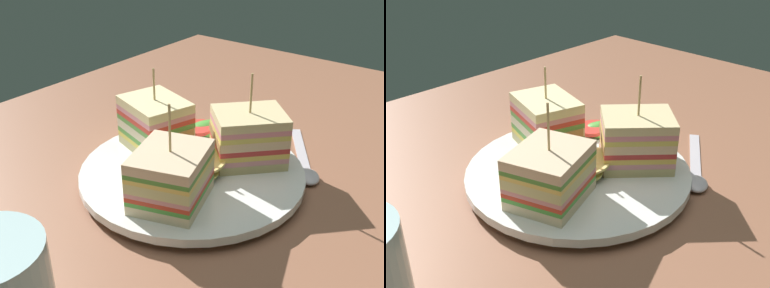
# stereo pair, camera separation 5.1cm
# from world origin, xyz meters

# --- Properties ---
(ground_plane) EXTENTS (1.01, 0.74, 0.02)m
(ground_plane) POSITION_xyz_m (0.00, 0.00, -0.01)
(ground_plane) COLOR #945D43
(plate) EXTENTS (0.25, 0.25, 0.02)m
(plate) POSITION_xyz_m (0.00, 0.00, 0.01)
(plate) COLOR white
(plate) RESTS_ON ground_plane
(sandwich_wedge_0) EXTENTS (0.10, 0.10, 0.10)m
(sandwich_wedge_0) POSITION_xyz_m (0.05, -0.04, 0.05)
(sandwich_wedge_0) COLOR #D2BA7A
(sandwich_wedge_0) RESTS_ON plate
(sandwich_wedge_1) EXTENTS (0.08, 0.09, 0.10)m
(sandwich_wedge_1) POSITION_xyz_m (0.01, 0.06, 0.05)
(sandwich_wedge_1) COLOR beige
(sandwich_wedge_1) RESTS_ON plate
(sandwich_wedge_2) EXTENTS (0.09, 0.08, 0.10)m
(sandwich_wedge_2) POSITION_xyz_m (-0.06, -0.02, 0.04)
(sandwich_wedge_2) COLOR beige
(sandwich_wedge_2) RESTS_ON plate
(chip_pile) EXTENTS (0.07, 0.07, 0.02)m
(chip_pile) POSITION_xyz_m (0.00, -0.01, 0.03)
(chip_pile) COLOR #E0D47F
(chip_pile) RESTS_ON plate
(salad_garnish) EXTENTS (0.06, 0.06, 0.01)m
(salad_garnish) POSITION_xyz_m (0.08, 0.04, 0.02)
(salad_garnish) COLOR #559F35
(salad_garnish) RESTS_ON plate
(spoon) EXTENTS (0.13, 0.09, 0.01)m
(spoon) POSITION_xyz_m (0.10, -0.09, 0.00)
(spoon) COLOR silver
(spoon) RESTS_ON ground_plane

